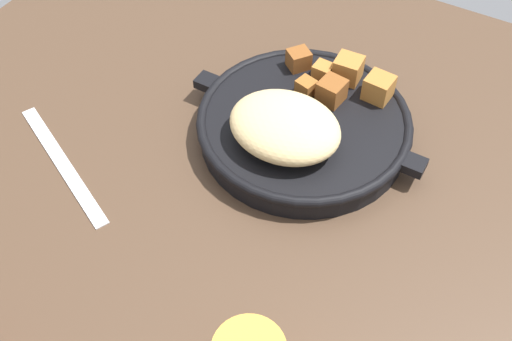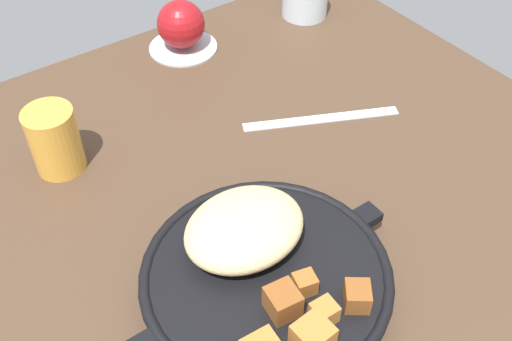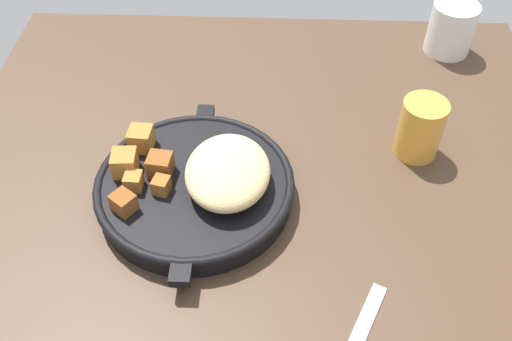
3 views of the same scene
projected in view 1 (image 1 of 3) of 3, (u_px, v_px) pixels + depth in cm
name	position (u px, v px, depth cm)	size (l,w,h in cm)	color
ground_plane	(243.00, 176.00, 71.40)	(94.74, 86.64, 2.40)	#473323
cast_iron_skillet	(302.00, 124.00, 71.51)	(29.86, 25.50, 7.75)	black
butter_knife	(62.00, 163.00, 70.89)	(21.48, 1.60, 0.36)	silver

